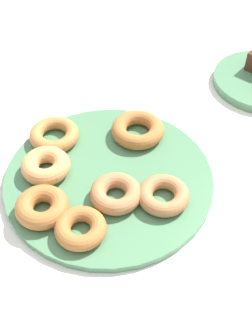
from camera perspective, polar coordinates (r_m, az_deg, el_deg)
The scene contains 9 objects.
ground_plane at distance 0.73m, azimuth -2.23°, elevation -1.71°, with size 2.40×2.40×0.00m, color white.
donut_plate at distance 0.73m, azimuth -2.24°, elevation -1.39°, with size 0.34×0.34×0.01m, color #4C7F56.
donut_0 at distance 0.73m, azimuth -10.33°, elevation 0.30°, with size 0.08×0.08×0.03m, color tan.
donut_1 at distance 0.78m, azimuth 1.52°, elevation 4.97°, with size 0.09×0.09×0.03m, color #AD6B33.
donut_2 at distance 0.68m, azimuth -1.33°, elevation -3.32°, with size 0.08×0.08×0.03m, color #B27547.
donut_3 at distance 0.79m, azimuth -9.26°, elevation 4.26°, with size 0.09×0.09×0.02m, color #BC7A3D.
donut_4 at distance 0.68m, azimuth -10.81°, elevation -4.97°, with size 0.08×0.08×0.03m, color #AD6B33.
donut_5 at distance 0.68m, azimuth 4.85°, elevation -3.53°, with size 0.08×0.08×0.02m, color #B27547.
donut_6 at distance 0.65m, azimuth -6.05°, elevation -7.71°, with size 0.08×0.08×0.02m, color #AD6B33.
Camera 1 is at (0.45, 0.18, 0.55)m, focal length 47.16 mm.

